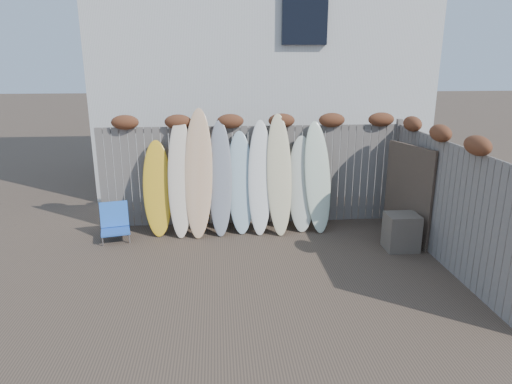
{
  "coord_description": "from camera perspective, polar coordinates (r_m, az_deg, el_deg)",
  "views": [
    {
      "loc": [
        -0.66,
        -6.49,
        3.27
      ],
      "look_at": [
        0.0,
        1.2,
        1.0
      ],
      "focal_mm": 32.0,
      "sensor_mm": 36.0,
      "label": 1
    }
  ],
  "objects": [
    {
      "name": "surfboard_6",
      "position": [
        8.75,
        2.92,
        2.21
      ],
      "size": [
        0.48,
        0.8,
        2.26
      ],
      "primitive_type": "ellipsoid",
      "rotation": [
        -0.31,
        0.0,
        -0.01
      ],
      "color": "beige",
      "rests_on": "ground"
    },
    {
      "name": "surfboard_3",
      "position": [
        8.72,
        -4.52,
        1.74
      ],
      "size": [
        0.48,
        0.77,
        2.14
      ],
      "primitive_type": "ellipsoid",
      "rotation": [
        -0.31,
        0.0,
        -0.03
      ],
      "color": "gray",
      "rests_on": "ground"
    },
    {
      "name": "surfboard_1",
      "position": [
        8.74,
        -9.46,
        1.85
      ],
      "size": [
        0.48,
        0.79,
        2.22
      ],
      "primitive_type": "ellipsoid",
      "rotation": [
        -0.31,
        0.0,
        -0.02
      ],
      "color": "beige",
      "rests_on": "ground"
    },
    {
      "name": "surfboard_8",
      "position": [
        8.95,
        7.71,
        1.88
      ],
      "size": [
        0.57,
        0.78,
        2.1
      ],
      "primitive_type": "ellipsoid",
      "rotation": [
        -0.31,
        0.0,
        0.08
      ],
      "color": "beige",
      "rests_on": "ground"
    },
    {
      "name": "surfboard_4",
      "position": [
        8.82,
        -1.93,
        1.22
      ],
      "size": [
        0.52,
        0.69,
        1.93
      ],
      "primitive_type": "ellipsoid",
      "rotation": [
        -0.31,
        0.0,
        0.01
      ],
      "color": "#A4C2CB",
      "rests_on": "ground"
    },
    {
      "name": "right_fence",
      "position": [
        7.96,
        22.65,
        -0.41
      ],
      "size": [
        0.28,
        4.4,
        2.24
      ],
      "color": "slate",
      "rests_on": "ground"
    },
    {
      "name": "beach_chair",
      "position": [
        8.94,
        -17.23,
        -3.68
      ],
      "size": [
        0.62,
        0.64,
        0.68
      ],
      "color": "blue",
      "rests_on": "ground"
    },
    {
      "name": "surfboard_7",
      "position": [
        8.96,
        5.74,
        1.04
      ],
      "size": [
        0.59,
        0.7,
        1.82
      ],
      "primitive_type": "ellipsoid",
      "rotation": [
        -0.31,
        0.0,
        -0.08
      ],
      "color": "silver",
      "rests_on": "ground"
    },
    {
      "name": "house",
      "position": [
        13.04,
        0.21,
        16.08
      ],
      "size": [
        8.5,
        5.5,
        6.33
      ],
      "color": "silver",
      "rests_on": "ground"
    },
    {
      "name": "ground",
      "position": [
        7.3,
        0.82,
        -10.23
      ],
      "size": [
        80.0,
        80.0,
        0.0
      ],
      "primitive_type": "plane",
      "color": "#493A2D"
    },
    {
      "name": "surfboard_5",
      "position": [
        8.76,
        0.5,
        1.83
      ],
      "size": [
        0.53,
        0.8,
        2.14
      ],
      "primitive_type": "ellipsoid",
      "rotation": [
        -0.31,
        0.0,
        -0.1
      ],
      "color": "white",
      "rests_on": "ground"
    },
    {
      "name": "wooden_crate",
      "position": [
        8.47,
        17.72,
        -4.77
      ],
      "size": [
        0.56,
        0.47,
        0.65
      ],
      "primitive_type": "cube",
      "rotation": [
        0.0,
        0.0,
        -0.0
      ],
      "color": "brown",
      "rests_on": "ground"
    },
    {
      "name": "surfboard_2",
      "position": [
        8.68,
        -7.21,
        2.36
      ],
      "size": [
        0.6,
        0.87,
        2.38
      ],
      "primitive_type": "ellipsoid",
      "rotation": [
        -0.31,
        0.0,
        -0.08
      ],
      "color": "#ECB27F",
      "rests_on": "ground"
    },
    {
      "name": "surfboard_0",
      "position": [
        8.88,
        -12.21,
        0.46
      ],
      "size": [
        0.58,
        0.67,
        1.78
      ],
      "primitive_type": "ellipsoid",
      "rotation": [
        -0.31,
        0.0,
        0.07
      ],
      "color": "gold",
      "rests_on": "ground"
    },
    {
      "name": "back_fence",
      "position": [
        9.15,
        -0.27,
        3.22
      ],
      "size": [
        6.05,
        0.28,
        2.24
      ],
      "color": "slate",
      "rests_on": "ground"
    },
    {
      "name": "lattice_panel",
      "position": [
        8.72,
        18.45,
        -0.26
      ],
      "size": [
        0.41,
        1.16,
        1.8
      ],
      "primitive_type": "cube",
      "rotation": [
        0.0,
        0.0,
        0.3
      ],
      "color": "brown",
      "rests_on": "ground"
    }
  ]
}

